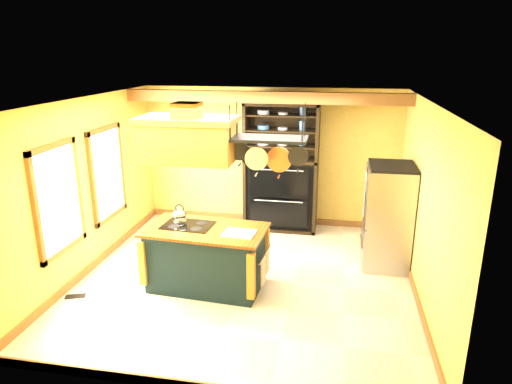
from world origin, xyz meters
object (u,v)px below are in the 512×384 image
(pot_rack, at_px, (268,145))
(hutch, at_px, (281,182))
(kitchen_island, at_px, (206,257))
(refrigerator, at_px, (387,219))
(range_hood, at_px, (188,137))

(pot_rack, height_order, hutch, pot_rack)
(kitchen_island, bearing_deg, pot_rack, 4.32)
(kitchen_island, xyz_separation_m, hutch, (0.78, 2.56, 0.47))
(kitchen_island, height_order, pot_rack, pot_rack)
(kitchen_island, distance_m, hutch, 2.72)
(kitchen_island, relative_size, refrigerator, 1.09)
(refrigerator, relative_size, hutch, 0.67)
(refrigerator, distance_m, hutch, 2.31)
(refrigerator, bearing_deg, hutch, 144.15)
(kitchen_island, bearing_deg, refrigerator, 28.78)
(range_hood, distance_m, hutch, 3.03)
(pot_rack, xyz_separation_m, refrigerator, (1.74, 1.21, -1.36))
(kitchen_island, relative_size, hutch, 0.73)
(kitchen_island, relative_size, pot_rack, 1.65)
(kitchen_island, relative_size, range_hood, 1.34)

